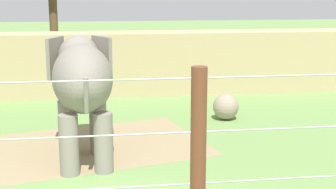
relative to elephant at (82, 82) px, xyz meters
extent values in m
cube|color=#937F5B|center=(-0.17, 0.91, -1.99)|extent=(7.52, 5.64, 0.01)
cube|color=tan|center=(0.21, 7.91, -0.73)|extent=(36.00, 1.80, 2.53)
cylinder|color=gray|center=(-0.43, 0.39, -1.28)|extent=(0.45, 0.45, 1.44)
cylinder|color=gray|center=(0.36, 0.45, -1.28)|extent=(0.45, 0.45, 1.44)
cylinder|color=gray|center=(-0.31, -1.08, -1.28)|extent=(0.45, 0.45, 1.44)
cylinder|color=gray|center=(0.48, -1.01, -1.28)|extent=(0.45, 0.45, 1.44)
ellipsoid|color=gray|center=(0.03, -0.31, 0.14)|extent=(1.65, 2.78, 1.64)
ellipsoid|color=gray|center=(-0.11, 1.36, 0.43)|extent=(1.21, 1.11, 1.19)
cube|color=gray|center=(-0.72, 1.20, 0.43)|extent=(0.42, 0.90, 1.13)
cube|color=gray|center=(0.51, 1.30, 0.43)|extent=(0.55, 0.85, 1.13)
cylinder|color=gray|center=(-0.15, 1.80, 0.00)|extent=(0.37, 0.53, 0.64)
cylinder|color=gray|center=(-0.16, 1.92, -0.45)|extent=(0.30, 0.38, 0.60)
cylinder|color=gray|center=(-0.17, 2.00, -0.87)|extent=(0.23, 0.23, 0.56)
cylinder|color=gray|center=(0.15, -1.80, 0.04)|extent=(0.13, 0.32, 0.82)
sphere|color=gray|center=(4.54, 3.26, -1.57)|extent=(0.85, 0.85, 0.85)
cylinder|color=#B7B7BC|center=(0.21, -6.54, 0.56)|extent=(10.80, 0.02, 0.02)
cylinder|color=#B7B7BC|center=(0.21, -6.54, 1.21)|extent=(10.80, 0.02, 0.02)
cylinder|color=brown|center=(-1.92, 14.60, 0.83)|extent=(0.44, 0.44, 5.66)
camera|label=1|loc=(0.46, -12.01, 2.21)|focal=52.16mm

